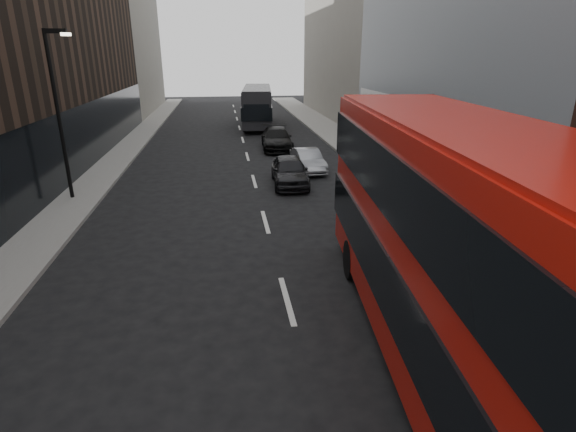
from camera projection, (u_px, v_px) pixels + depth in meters
name	position (u px, v px, depth m)	size (l,w,h in m)	color
sidewalk_right	(365.00, 155.00, 28.78)	(3.00, 80.00, 0.15)	slate
sidewalk_left	(114.00, 163.00, 26.69)	(2.00, 80.00, 0.15)	slate
building_victorian	(350.00, 16.00, 43.73)	(6.50, 24.00, 21.00)	slate
building_left_mid	(59.00, 40.00, 28.52)	(5.00, 24.00, 14.00)	black
building_left_far	(127.00, 51.00, 49.16)	(5.00, 20.00, 13.00)	slate
street_lamp	(59.00, 105.00, 18.75)	(1.06, 0.22, 7.00)	black
red_bus	(461.00, 241.00, 8.62)	(4.09, 12.71, 5.05)	#B6140B
grey_bus	(257.00, 105.00, 40.35)	(3.44, 10.74, 3.42)	black
car_a	(290.00, 171.00, 22.33)	(1.69, 4.20, 1.43)	black
car_b	(308.00, 160.00, 25.01)	(1.29, 3.69, 1.22)	gray
car_c	(277.00, 139.00, 30.76)	(2.00, 4.93, 1.43)	black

